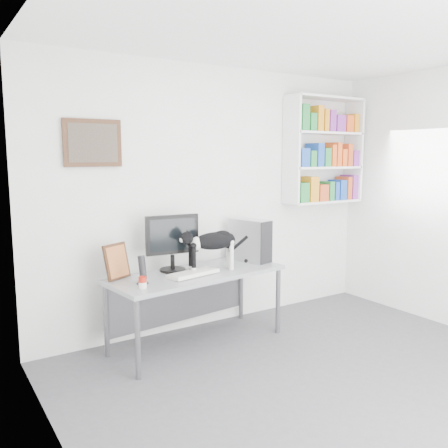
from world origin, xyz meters
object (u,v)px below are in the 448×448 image
object	(u,v)px
keyboard	(193,273)
leaning_print	(117,261)
speaker	(142,269)
bookshelf	(324,150)
pc_tower	(250,240)
desk	(198,308)
cat	(213,251)
monitor	(172,243)
soup_can	(143,282)

from	to	relation	value
keyboard	leaning_print	distance (m)	0.69
speaker	leaning_print	world-z (taller)	leaning_print
bookshelf	pc_tower	distance (m)	1.52
desk	leaning_print	distance (m)	0.90
keyboard	speaker	distance (m)	0.51
bookshelf	desk	distance (m)	2.43
keyboard	speaker	bearing A→B (deg)	169.80
bookshelf	cat	xyz separation A→B (m)	(-1.74, -0.35, -0.95)
desk	speaker	size ratio (longest dim) A/B	6.72
bookshelf	pc_tower	world-z (taller)	bookshelf
monitor	cat	xyz separation A→B (m)	(0.32, -0.21, -0.08)
leaning_print	monitor	bearing A→B (deg)	-26.80
speaker	leaning_print	size ratio (longest dim) A/B	0.77
pc_tower	cat	world-z (taller)	pc_tower
leaning_print	soup_can	world-z (taller)	leaning_print
pc_tower	cat	size ratio (longest dim) A/B	0.69
pc_tower	speaker	distance (m)	1.31
bookshelf	monitor	size ratio (longest dim) A/B	2.26
pc_tower	speaker	bearing A→B (deg)	176.35
desk	cat	bearing A→B (deg)	-23.21
desk	cat	distance (m)	0.57
monitor	speaker	xyz separation A→B (m)	(-0.42, -0.26, -0.15)
speaker	leaning_print	distance (m)	0.30
speaker	soup_can	bearing A→B (deg)	-126.99
keyboard	cat	distance (m)	0.30
keyboard	speaker	world-z (taller)	speaker
cat	keyboard	bearing A→B (deg)	-163.18
monitor	speaker	bearing A→B (deg)	-141.38
soup_can	cat	bearing A→B (deg)	13.18
monitor	leaning_print	xyz separation A→B (m)	(-0.55, 0.01, -0.11)
soup_can	desk	bearing A→B (deg)	19.50
desk	monitor	xyz separation A→B (m)	(-0.17, 0.17, 0.63)
keyboard	leaning_print	size ratio (longest dim) A/B	1.49
pc_tower	speaker	world-z (taller)	pc_tower
keyboard	soup_can	size ratio (longest dim) A/B	5.04
soup_can	pc_tower	bearing A→B (deg)	14.99
pc_tower	leaning_print	size ratio (longest dim) A/B	1.33
soup_can	cat	distance (m)	0.83
speaker	cat	world-z (taller)	cat
desk	keyboard	size ratio (longest dim) A/B	3.45
desk	soup_can	xyz separation A→B (m)	(-0.65, -0.23, 0.40)
pc_tower	soup_can	xyz separation A→B (m)	(-1.35, -0.36, -0.17)
desk	speaker	world-z (taller)	speaker
bookshelf	pc_tower	xyz separation A→B (m)	(-1.19, -0.17, -0.93)
bookshelf	soup_can	distance (m)	2.81
bookshelf	speaker	distance (m)	2.71
monitor	desk	bearing A→B (deg)	-37.23
soup_can	cat	size ratio (longest dim) A/B	0.15
monitor	pc_tower	world-z (taller)	monitor
keyboard	soup_can	xyz separation A→B (m)	(-0.55, -0.14, 0.03)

